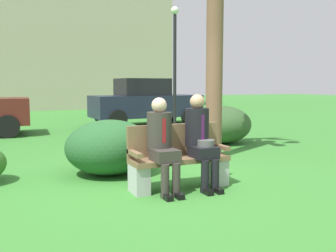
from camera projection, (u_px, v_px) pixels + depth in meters
ground_plane at (163, 185)px, 5.51m from camera, size 80.00×80.00×0.00m
park_bench at (178, 160)px, 5.35m from camera, size 1.42×0.44×0.90m
seated_man_left at (162, 140)px, 5.08m from camera, size 0.34×0.72×1.29m
seated_man_right at (200, 136)px, 5.32m from camera, size 0.34×0.72×1.33m
shrub_near_bench at (222, 125)px, 9.38m from camera, size 1.51×1.38×0.94m
shrub_mid_lawn at (109, 147)px, 6.14m from camera, size 1.44×1.32×0.90m
parked_car_far at (145, 102)px, 13.50m from camera, size 3.97×1.87×1.68m
street_lamp at (175, 57)px, 11.44m from camera, size 0.24×0.24×3.81m
building_backdrop at (61, 29)px, 24.38m from camera, size 13.24×7.46×10.04m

